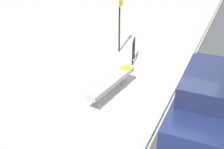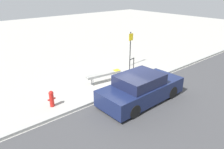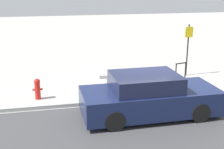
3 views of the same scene
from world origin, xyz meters
The scene contains 7 objects.
ground_plane centered at (0.00, 0.00, 0.00)m, with size 60.00×60.00×0.00m, color #ADAAA3.
curb centered at (0.00, 0.00, 0.07)m, with size 60.00×0.20×0.13m.
bench centered at (-0.35, 1.52, 0.48)m, with size 2.12×0.61×0.56m.
bike_rack centered at (2.10, 1.77, 0.50)m, with size 0.55×0.18×0.83m.
sign_post centered at (2.75, 2.57, 1.38)m, with size 0.36×0.08×2.30m.
fire_hydrant centered at (-3.78, 0.96, 0.41)m, with size 0.36×0.22×0.77m.
parked_car_near centered at (-0.36, -1.28, 0.63)m, with size 4.26×1.82×1.37m.
Camera 2 is at (-7.32, -7.35, 5.06)m, focal length 35.00 mm.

